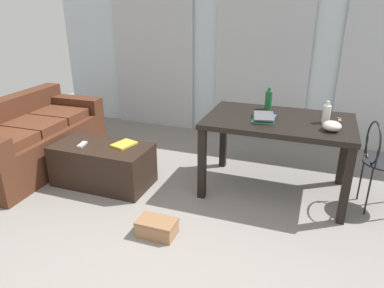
% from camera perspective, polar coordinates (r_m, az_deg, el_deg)
% --- Properties ---
extents(ground_plane, '(8.29, 8.29, 0.00)m').
position_cam_1_polar(ground_plane, '(3.43, 3.82, -10.14)').
color(ground_plane, gray).
extents(wall_back, '(6.24, 0.10, 2.69)m').
position_cam_1_polar(wall_back, '(5.01, 11.42, 16.09)').
color(wall_back, silver).
rests_on(wall_back, ground).
extents(curtains, '(4.44, 0.03, 2.36)m').
position_cam_1_polar(curtains, '(4.95, 11.11, 14.11)').
color(curtains, '#B2B7BC').
rests_on(curtains, ground).
extents(couch, '(0.89, 1.78, 0.78)m').
position_cam_1_polar(couch, '(4.53, -24.41, 0.60)').
color(couch, '#4C2819').
rests_on(couch, ground).
extents(coffee_table, '(1.01, 0.52, 0.43)m').
position_cam_1_polar(coffee_table, '(3.87, -14.01, -3.20)').
color(coffee_table, black).
rests_on(coffee_table, ground).
extents(craft_table, '(1.39, 0.87, 0.77)m').
position_cam_1_polar(craft_table, '(3.55, 13.59, 2.43)').
color(craft_table, black).
rests_on(craft_table, ground).
extents(wire_chair, '(0.39, 0.41, 0.85)m').
position_cam_1_polar(wire_chair, '(3.60, 27.67, -1.64)').
color(wire_chair, black).
rests_on(wire_chair, ground).
extents(bottle_near, '(0.07, 0.07, 0.22)m').
position_cam_1_polar(bottle_near, '(3.80, 12.10, 6.91)').
color(bottle_near, '#195B2D').
rests_on(bottle_near, craft_table).
extents(bottle_far, '(0.07, 0.07, 0.21)m').
position_cam_1_polar(bottle_far, '(3.50, 20.64, 4.53)').
color(bottle_far, beige).
rests_on(bottle_far, craft_table).
extents(bowl, '(0.16, 0.16, 0.09)m').
position_cam_1_polar(bowl, '(3.31, 21.40, 2.69)').
color(bowl, beige).
rests_on(bowl, craft_table).
extents(book_stack, '(0.24, 0.33, 0.05)m').
position_cam_1_polar(book_stack, '(3.44, 11.44, 4.12)').
color(book_stack, '#2D7F56').
rests_on(book_stack, craft_table).
extents(scissors, '(0.04, 0.11, 0.00)m').
position_cam_1_polar(scissors, '(3.69, 22.45, 3.73)').
color(scissors, '#9EA0A5').
rests_on(scissors, craft_table).
extents(tv_remote_primary, '(0.07, 0.15, 0.02)m').
position_cam_1_polar(tv_remote_primary, '(3.83, -17.11, -0.08)').
color(tv_remote_primary, '#B7B7B2').
rests_on(tv_remote_primary, coffee_table).
extents(magazine, '(0.23, 0.27, 0.02)m').
position_cam_1_polar(magazine, '(3.74, -10.78, -0.03)').
color(magazine, gold).
rests_on(magazine, coffee_table).
extents(shoebox, '(0.32, 0.20, 0.14)m').
position_cam_1_polar(shoebox, '(3.06, -5.62, -13.11)').
color(shoebox, '#996B47').
rests_on(shoebox, ground).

